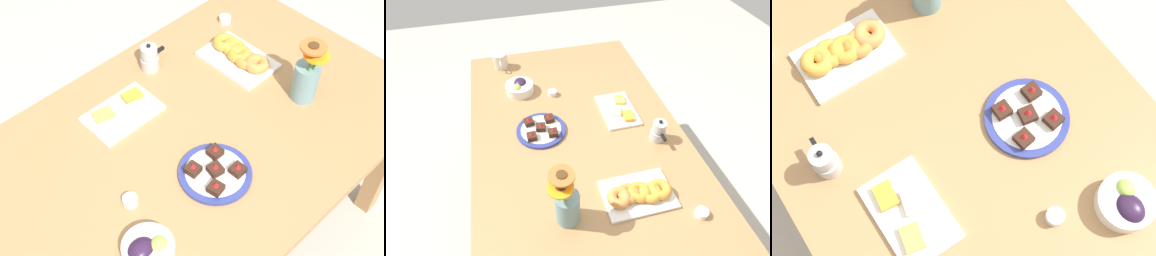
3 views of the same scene
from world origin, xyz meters
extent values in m
plane|color=#B7B2A8|center=(0.00, 0.00, 0.00)|extent=(6.00, 6.00, 0.00)
cube|color=#A87A4C|center=(0.00, 0.00, 0.72)|extent=(1.60, 1.00, 0.04)
cylinder|color=white|center=(-0.40, -0.23, 0.77)|extent=(0.15, 0.15, 0.05)
ellipsoid|color=#2D1938|center=(-0.42, -0.22, 0.79)|extent=(0.08, 0.07, 0.04)
ellipsoid|color=#9EC14C|center=(-0.37, -0.25, 0.79)|extent=(0.05, 0.05, 0.04)
cube|color=white|center=(-0.11, 0.24, 0.75)|extent=(0.26, 0.17, 0.01)
cube|color=#EFB74C|center=(-0.17, 0.27, 0.76)|extent=(0.08, 0.06, 0.02)
cube|color=white|center=(-0.09, 0.22, 0.76)|extent=(0.08, 0.06, 0.02)
cube|color=orange|center=(-0.04, 0.27, 0.76)|extent=(0.08, 0.06, 0.02)
cube|color=white|center=(0.39, 0.15, 0.75)|extent=(0.19, 0.28, 0.01)
torus|color=#DA8541|center=(0.40, 0.06, 0.77)|extent=(0.13, 0.13, 0.04)
torus|color=#CF8036|center=(0.39, 0.10, 0.77)|extent=(0.11, 0.11, 0.03)
torus|color=orange|center=(0.39, 0.15, 0.77)|extent=(0.11, 0.11, 0.04)
torus|color=gold|center=(0.41, 0.19, 0.77)|extent=(0.11, 0.11, 0.04)
torus|color=gold|center=(0.40, 0.23, 0.77)|extent=(0.13, 0.13, 0.04)
cylinder|color=white|center=(-0.32, -0.06, 0.75)|extent=(0.05, 0.05, 0.03)
cylinder|color=maroon|center=(-0.32, -0.06, 0.76)|extent=(0.04, 0.04, 0.01)
cylinder|color=navy|center=(-0.06, -0.17, 0.75)|extent=(0.24, 0.24, 0.01)
cylinder|color=white|center=(-0.06, -0.17, 0.75)|extent=(0.19, 0.19, 0.01)
cube|color=#381E14|center=(-0.11, -0.12, 0.77)|extent=(0.05, 0.05, 0.02)
cone|color=red|center=(-0.11, -0.12, 0.79)|extent=(0.02, 0.02, 0.01)
cube|color=#381E14|center=(-0.01, -0.12, 0.77)|extent=(0.04, 0.04, 0.02)
cone|color=red|center=(-0.01, -0.12, 0.79)|extent=(0.02, 0.02, 0.01)
cube|color=#381E14|center=(-0.11, -0.22, 0.77)|extent=(0.05, 0.05, 0.02)
cone|color=red|center=(-0.11, -0.22, 0.79)|extent=(0.02, 0.02, 0.01)
cube|color=#381E14|center=(-0.01, -0.22, 0.77)|extent=(0.05, 0.05, 0.02)
cone|color=red|center=(-0.01, -0.22, 0.79)|extent=(0.02, 0.02, 0.01)
cube|color=#381E14|center=(-0.06, -0.17, 0.77)|extent=(0.05, 0.05, 0.02)
cone|color=red|center=(-0.06, -0.17, 0.79)|extent=(0.02, 0.02, 0.01)
cylinder|color=#B7B7BC|center=(0.12, 0.35, 0.77)|extent=(0.07, 0.07, 0.05)
cylinder|color=#B7B7BC|center=(0.12, 0.35, 0.79)|extent=(0.05, 0.05, 0.01)
cylinder|color=#B7B7BC|center=(0.12, 0.35, 0.82)|extent=(0.06, 0.06, 0.04)
sphere|color=black|center=(0.12, 0.35, 0.85)|extent=(0.02, 0.02, 0.02)
cube|color=black|center=(0.17, 0.35, 0.80)|extent=(0.04, 0.01, 0.01)
camera|label=1|loc=(-0.81, -0.84, 2.13)|focal=50.00mm
camera|label=2|loc=(0.96, -0.24, 1.78)|focal=28.00mm
camera|label=3|loc=(-0.44, 0.30, 2.10)|focal=50.00mm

